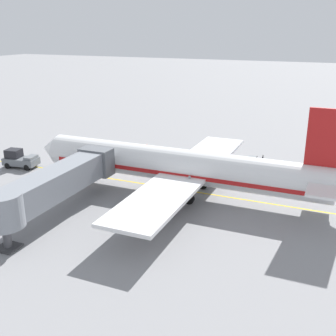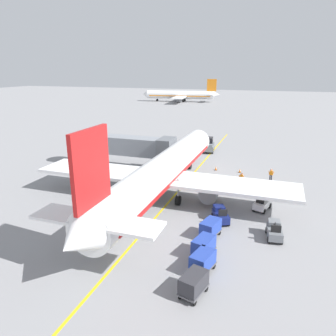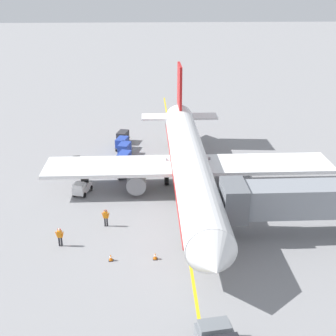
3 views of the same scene
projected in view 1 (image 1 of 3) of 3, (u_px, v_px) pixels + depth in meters
ground_plane at (185, 190)px, 46.47m from camera, size 400.00×400.00×0.00m
gate_lead_in_line at (185, 190)px, 46.47m from camera, size 0.24×80.00×0.01m
parked_airliner at (182, 167)px, 44.52m from camera, size 30.01×37.21×10.63m
jet_bridge at (55, 183)px, 38.97m from camera, size 16.65×3.50×4.98m
pushback_tractor at (20, 159)px, 53.92m from camera, size 2.79×4.66×2.40m
baggage_tug_lead at (211, 159)px, 55.09m from camera, size 1.89×2.74×1.62m
baggage_tug_trailing at (256, 162)px, 54.09m from camera, size 1.58×2.64×1.62m
baggage_tug_spare at (235, 172)px, 50.25m from camera, size 2.16×2.77×1.62m
baggage_cart_front at (261, 175)px, 48.68m from camera, size 1.81×2.98×1.58m
baggage_cart_second_in_train at (289, 178)px, 47.61m from camera, size 1.81×2.98×1.58m
baggage_cart_third_in_train at (308, 179)px, 47.20m from camera, size 1.81×2.98×1.58m
baggage_cart_tail_end at (333, 182)px, 46.22m from camera, size 1.81×2.98×1.58m
ground_crew_wing_walker at (147, 149)px, 59.10m from camera, size 0.73×0.26×1.69m
ground_crew_loader at (156, 158)px, 54.88m from camera, size 0.73×0.27×1.69m
safety_cone_nose_left at (105, 167)px, 53.31m from camera, size 0.36×0.36×0.59m
safety_cone_nose_right at (118, 160)px, 56.38m from camera, size 0.36×0.36×0.59m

